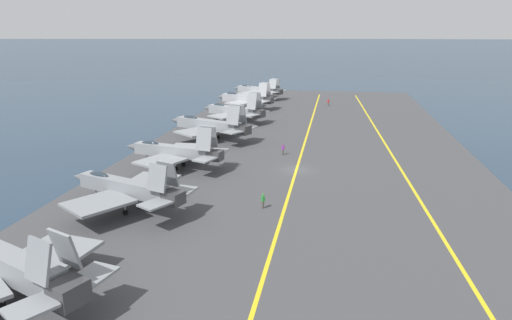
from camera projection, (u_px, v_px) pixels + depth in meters
name	position (u px, v px, depth m)	size (l,w,h in m)	color
ground_plane	(296.00, 173.00, 63.20)	(2000.00, 2000.00, 0.00)	#23384C
carrier_deck	(296.00, 171.00, 63.15)	(172.36, 52.48, 0.40)	#424244
deck_stripe_foul_line	(405.00, 175.00, 60.69)	(155.13, 0.36, 0.01)	yellow
deck_stripe_centerline	(296.00, 170.00, 63.09)	(155.13, 0.36, 0.01)	yellow
parked_jet_second	(9.00, 264.00, 32.33)	(13.22, 16.11, 6.28)	gray
parked_jet_third	(126.00, 188.00, 48.22)	(14.13, 15.57, 6.05)	gray
parked_jet_fourth	(175.00, 151.00, 63.34)	(13.57, 15.35, 6.28)	gray
parked_jet_fifth	(209.00, 125.00, 80.01)	(13.87, 17.28, 6.62)	gray
parked_jet_sixth	(234.00, 111.00, 95.53)	(12.71, 15.22, 6.57)	#93999E
parked_jet_seventh	(245.00, 99.00, 111.77)	(12.55, 15.39, 6.55)	#A8AAAF
parked_jet_eighth	(258.00, 90.00, 128.39)	(13.20, 16.32, 5.80)	#9EA3A8
crew_purple_vest	(283.00, 149.00, 70.36)	(0.36, 0.44, 1.76)	#4C473D
crew_red_vest	(328.00, 102.00, 115.91)	(0.41, 0.46, 1.79)	#4C473D
crew_green_vest	(263.00, 200.00, 49.23)	(0.46, 0.45, 1.73)	#4C473D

